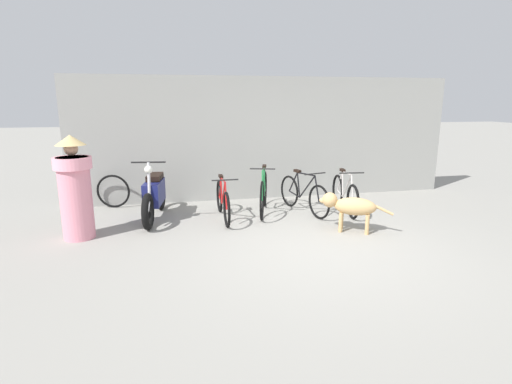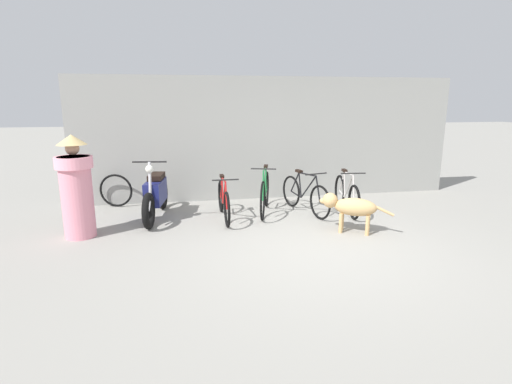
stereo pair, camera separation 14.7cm
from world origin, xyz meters
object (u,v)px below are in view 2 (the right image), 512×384
object	(u,v)px
bicycle_1	(265,193)
person_in_robes	(76,187)
stray_dog	(350,207)
spare_tire_left	(116,191)
motorcycle	(156,195)
bicycle_3	(347,195)
bicycle_0	(224,201)
bicycle_2	(305,195)

from	to	relation	value
bicycle_1	person_in_robes	size ratio (longest dim) A/B	1.01
stray_dog	spare_tire_left	distance (m)	4.68
motorcycle	spare_tire_left	xyz separation A→B (m)	(-0.84, 0.98, -0.10)
bicycle_3	stray_dog	world-z (taller)	bicycle_3
bicycle_1	spare_tire_left	world-z (taller)	bicycle_1
bicycle_1	person_in_robes	bearing A→B (deg)	-59.18
motorcycle	person_in_robes	xyz separation A→B (m)	(-1.14, -0.83, 0.38)
bicycle_0	person_in_robes	size ratio (longest dim) A/B	0.99
bicycle_0	motorcycle	size ratio (longest dim) A/B	0.84
bicycle_3	bicycle_1	bearing A→B (deg)	-92.77
spare_tire_left	stray_dog	bearing A→B (deg)	-31.03
bicycle_2	motorcycle	world-z (taller)	motorcycle
bicycle_0	bicycle_2	size ratio (longest dim) A/B	1.00
bicycle_1	motorcycle	size ratio (longest dim) A/B	0.86
spare_tire_left	bicycle_0	bearing A→B (deg)	-31.41
bicycle_1	bicycle_0	bearing A→B (deg)	-56.14
bicycle_0	stray_dog	distance (m)	2.27
bicycle_1	bicycle_2	world-z (taller)	bicycle_1
motorcycle	bicycle_0	bearing A→B (deg)	85.21
bicycle_2	motorcycle	bearing A→B (deg)	-108.21
person_in_robes	spare_tire_left	size ratio (longest dim) A/B	2.40
bicycle_0	person_in_robes	distance (m)	2.47
bicycle_0	bicycle_1	size ratio (longest dim) A/B	0.98
spare_tire_left	bicycle_2	bearing A→B (deg)	-17.17
person_in_robes	spare_tire_left	xyz separation A→B (m)	(0.30, 1.81, -0.48)
spare_tire_left	bicycle_3	bearing A→B (deg)	-15.90
bicycle_3	stray_dog	distance (m)	1.23
bicycle_3	person_in_robes	bearing A→B (deg)	-76.68
bicycle_0	bicycle_3	xyz separation A→B (m)	(2.38, -0.01, 0.01)
bicycle_1	motorcycle	distance (m)	2.04
bicycle_0	bicycle_2	bearing A→B (deg)	94.52
bicycle_2	bicycle_1	bearing A→B (deg)	-114.43
bicycle_3	person_in_robes	xyz separation A→B (m)	(-4.75, -0.54, 0.47)
bicycle_0	person_in_robes	xyz separation A→B (m)	(-2.36, -0.55, 0.48)
motorcycle	spare_tire_left	world-z (taller)	motorcycle
motorcycle	stray_dog	distance (m)	3.48
bicycle_3	spare_tire_left	distance (m)	4.62
bicycle_1	stray_dog	bearing A→B (deg)	55.24
bicycle_2	stray_dog	bearing A→B (deg)	0.58
stray_dog	spare_tire_left	bearing A→B (deg)	-2.09
bicycle_0	motorcycle	xyz separation A→B (m)	(-1.22, 0.28, 0.11)
bicycle_0	bicycle_1	distance (m)	0.86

